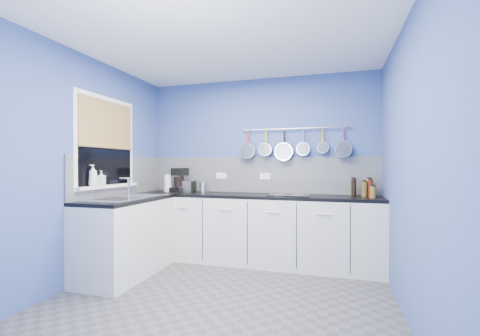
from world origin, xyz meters
The scene contains 41 objects.
floor centered at (0.00, 0.00, -0.01)m, with size 3.20×3.00×0.02m, color #47474C.
ceiling centered at (0.00, 0.00, 2.51)m, with size 3.20×3.00×0.02m, color white.
wall_back centered at (0.00, 1.51, 1.25)m, with size 3.20×0.02×2.50m, color #374D8E.
wall_front centered at (0.00, -1.51, 1.25)m, with size 3.20×0.02×2.50m, color #374D8E.
wall_left centered at (-1.61, 0.00, 1.25)m, with size 0.02×3.00×2.50m, color #374D8E.
wall_right centered at (1.61, 0.00, 1.25)m, with size 0.02×3.00×2.50m, color #374D8E.
backsplash_back centered at (0.00, 1.49, 1.15)m, with size 3.20×0.02×0.50m, color #8E929B.
backsplash_left centered at (-1.59, 0.60, 1.15)m, with size 0.02×1.80×0.50m, color #8E929B.
cabinet_run_back centered at (0.00, 1.20, 0.43)m, with size 3.20×0.60×0.86m, color silver.
worktop_back centered at (0.00, 1.20, 0.88)m, with size 3.20×0.60×0.04m, color black.
cabinet_run_left centered at (-1.30, 0.30, 0.43)m, with size 0.60×1.20×0.86m, color silver.
worktop_left centered at (-1.30, 0.30, 0.88)m, with size 0.60×1.20×0.04m, color black.
window_frame centered at (-1.58, 0.30, 1.55)m, with size 0.01×1.00×1.10m, color white.
window_glass centered at (-1.57, 0.30, 1.55)m, with size 0.01×0.90×1.00m, color black.
bamboo_blind centered at (-1.56, 0.30, 1.77)m, with size 0.01×0.90×0.55m, color olive.
window_sill centered at (-1.55, 0.30, 1.04)m, with size 0.10×0.98×0.03m, color white.
sink_unit centered at (-1.30, 0.30, 0.90)m, with size 0.50×0.95×0.01m, color silver.
mixer_tap centered at (-1.14, 0.12, 1.03)m, with size 0.12×0.08×0.26m, color silver, non-canonical shape.
socket_left centered at (-0.55, 1.48, 1.13)m, with size 0.15×0.01×0.09m, color white.
socket_right centered at (0.10, 1.48, 1.13)m, with size 0.15×0.01×0.09m, color white.
pot_rail centered at (0.50, 1.45, 1.78)m, with size 0.02×0.02×1.45m, color silver.
soap_bottle_a centered at (-1.53, 0.02, 1.17)m, with size 0.09×0.09×0.24m, color white.
soap_bottle_b centered at (-1.53, 0.15, 1.14)m, with size 0.08×0.08×0.17m, color white.
paper_towel centered at (-1.29, 1.24, 1.02)m, with size 0.11×0.11×0.25m, color white.
coffee_maker centered at (-1.11, 1.24, 1.07)m, with size 0.19×0.21×0.34m, color black, non-canonical shape.
toaster centered at (-1.01, 1.26, 0.98)m, with size 0.25×0.14×0.16m, color silver.
canister centered at (-0.76, 1.29, 0.97)m, with size 0.10×0.10×0.14m, color silver.
hob centered at (0.48, 1.18, 0.91)m, with size 0.51×0.45×0.01m, color black.
pan_0 centered at (-0.13, 1.44, 1.58)m, with size 0.22×0.09×0.41m, color silver, non-canonical shape.
pan_1 centered at (0.12, 1.44, 1.59)m, with size 0.18×0.11×0.37m, color silver, non-canonical shape.
pan_2 centered at (0.37, 1.44, 1.56)m, with size 0.25×0.10×0.44m, color silver, non-canonical shape.
pan_3 centered at (0.63, 1.44, 1.59)m, with size 0.18×0.08×0.37m, color silver, non-canonical shape.
pan_4 centered at (0.88, 1.44, 1.61)m, with size 0.15×0.07×0.34m, color silver, non-canonical shape.
pan_5 centered at (1.14, 1.44, 1.58)m, with size 0.21×0.10×0.40m, color silver, non-canonical shape.
condiment_0 centered at (1.43, 1.33, 1.01)m, with size 0.07×0.07×0.21m, color olive.
condiment_1 centered at (1.38, 1.33, 0.98)m, with size 0.06×0.06×0.15m, color #3F721E.
condiment_2 centered at (1.25, 1.32, 1.01)m, with size 0.06×0.06×0.21m, color #265919.
condiment_3 centered at (1.44, 1.24, 1.00)m, with size 0.06×0.06×0.21m, color #4C190C.
condiment_4 centered at (1.38, 1.23, 0.99)m, with size 0.07×0.07×0.18m, color brown.
condiment_5 centered at (1.25, 1.23, 1.01)m, with size 0.06×0.06×0.21m, color black.
condiment_6 centered at (1.46, 1.10, 0.97)m, with size 0.07×0.07×0.14m, color brown.
Camera 1 is at (1.03, -2.87, 1.28)m, focal length 23.79 mm.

